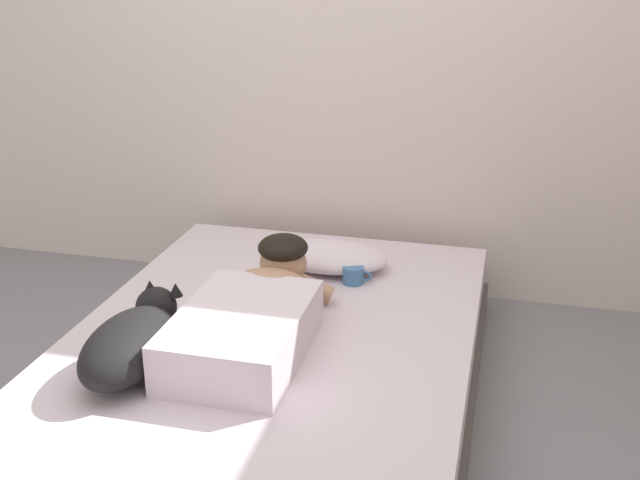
{
  "coord_description": "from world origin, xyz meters",
  "views": [
    {
      "loc": [
        0.83,
        -2.17,
        1.67
      ],
      "look_at": [
        0.13,
        0.6,
        0.56
      ],
      "focal_mm": 43.46,
      "sensor_mm": 36.0,
      "label": 1
    }
  ],
  "objects_px": {
    "dog": "(132,341)",
    "cell_phone": "(261,307)",
    "bed": "(274,366)",
    "coffee_cup": "(354,275)",
    "pillow": "(329,256)",
    "person_lying": "(255,313)"
  },
  "relations": [
    {
      "from": "person_lying",
      "to": "cell_phone",
      "type": "relative_size",
      "value": 6.57
    },
    {
      "from": "bed",
      "to": "cell_phone",
      "type": "bearing_deg",
      "value": 122.75
    },
    {
      "from": "pillow",
      "to": "person_lying",
      "type": "height_order",
      "value": "person_lying"
    },
    {
      "from": "bed",
      "to": "dog",
      "type": "relative_size",
      "value": 3.64
    },
    {
      "from": "dog",
      "to": "cell_phone",
      "type": "distance_m",
      "value": 0.62
    },
    {
      "from": "cell_phone",
      "to": "bed",
      "type": "bearing_deg",
      "value": -57.25
    },
    {
      "from": "person_lying",
      "to": "coffee_cup",
      "type": "distance_m",
      "value": 0.63
    },
    {
      "from": "dog",
      "to": "pillow",
      "type": "bearing_deg",
      "value": 66.49
    },
    {
      "from": "person_lying",
      "to": "cell_phone",
      "type": "distance_m",
      "value": 0.27
    },
    {
      "from": "dog",
      "to": "coffee_cup",
      "type": "relative_size",
      "value": 4.6
    },
    {
      "from": "bed",
      "to": "person_lying",
      "type": "bearing_deg",
      "value": -115.21
    },
    {
      "from": "coffee_cup",
      "to": "bed",
      "type": "bearing_deg",
      "value": -112.75
    },
    {
      "from": "bed",
      "to": "coffee_cup",
      "type": "height_order",
      "value": "coffee_cup"
    },
    {
      "from": "person_lying",
      "to": "dog",
      "type": "xyz_separation_m",
      "value": [
        -0.33,
        -0.3,
        -0.0
      ]
    },
    {
      "from": "person_lying",
      "to": "coffee_cup",
      "type": "xyz_separation_m",
      "value": [
        0.24,
        0.57,
        -0.07
      ]
    },
    {
      "from": "person_lying",
      "to": "dog",
      "type": "height_order",
      "value": "person_lying"
    },
    {
      "from": "dog",
      "to": "cell_phone",
      "type": "xyz_separation_m",
      "value": [
        0.27,
        0.54,
        -0.1
      ]
    },
    {
      "from": "bed",
      "to": "person_lying",
      "type": "height_order",
      "value": "person_lying"
    },
    {
      "from": "dog",
      "to": "coffee_cup",
      "type": "xyz_separation_m",
      "value": [
        0.58,
        0.87,
        -0.07
      ]
    },
    {
      "from": "pillow",
      "to": "person_lying",
      "type": "bearing_deg",
      "value": -98.49
    },
    {
      "from": "bed",
      "to": "pillow",
      "type": "distance_m",
      "value": 0.66
    },
    {
      "from": "pillow",
      "to": "bed",
      "type": "bearing_deg",
      "value": -95.91
    }
  ]
}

